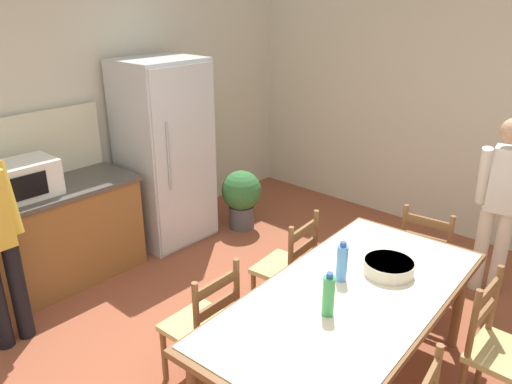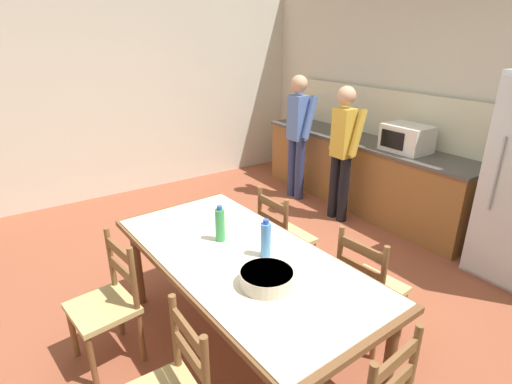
{
  "view_description": "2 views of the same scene",
  "coord_description": "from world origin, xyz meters",
  "px_view_note": "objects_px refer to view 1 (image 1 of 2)",
  "views": [
    {
      "loc": [
        -1.93,
        -1.76,
        2.47
      ],
      "look_at": [
        0.34,
        0.28,
        1.24
      ],
      "focal_mm": 35.0,
      "sensor_mm": 36.0,
      "label": 1
    },
    {
      "loc": [
        2.35,
        -1.69,
        2.17
      ],
      "look_at": [
        -0.03,
        -0.08,
        1.01
      ],
      "focal_mm": 28.0,
      "sensor_mm": 36.0,
      "label": 2
    }
  ],
  "objects_px": {
    "microwave": "(24,179)",
    "dining_table": "(349,304)",
    "chair_side_far_left": "(204,326)",
    "bottle_off_centre": "(342,263)",
    "person_by_table": "(501,199)",
    "serving_bowl": "(389,266)",
    "chair_head_end": "(427,257)",
    "chair_side_near_right": "(500,352)",
    "bottle_near_centre": "(329,295)",
    "chair_side_far_right": "(288,268)",
    "potted_plant": "(241,195)",
    "refrigerator": "(165,153)"
  },
  "relations": [
    {
      "from": "bottle_off_centre",
      "to": "dining_table",
      "type": "bearing_deg",
      "value": -127.18
    },
    {
      "from": "microwave",
      "to": "chair_side_far_left",
      "type": "height_order",
      "value": "microwave"
    },
    {
      "from": "bottle_off_centre",
      "to": "potted_plant",
      "type": "bearing_deg",
      "value": 58.36
    },
    {
      "from": "chair_side_far_left",
      "to": "potted_plant",
      "type": "bearing_deg",
      "value": -144.34
    },
    {
      "from": "serving_bowl",
      "to": "chair_side_far_left",
      "type": "height_order",
      "value": "chair_side_far_left"
    },
    {
      "from": "dining_table",
      "to": "bottle_off_centre",
      "type": "bearing_deg",
      "value": 52.82
    },
    {
      "from": "refrigerator",
      "to": "chair_side_far_left",
      "type": "xyz_separation_m",
      "value": [
        -1.23,
        -1.89,
        -0.5
      ]
    },
    {
      "from": "microwave",
      "to": "bottle_near_centre",
      "type": "xyz_separation_m",
      "value": [
        0.46,
        -2.69,
        -0.15
      ]
    },
    {
      "from": "refrigerator",
      "to": "chair_side_near_right",
      "type": "distance_m",
      "value": 3.46
    },
    {
      "from": "serving_bowl",
      "to": "chair_side_far_left",
      "type": "xyz_separation_m",
      "value": [
        -0.88,
        0.82,
        -0.38
      ]
    },
    {
      "from": "bottle_off_centre",
      "to": "chair_side_far_right",
      "type": "height_order",
      "value": "bottle_off_centre"
    },
    {
      "from": "refrigerator",
      "to": "microwave",
      "type": "height_order",
      "value": "refrigerator"
    },
    {
      "from": "microwave",
      "to": "chair_side_far_left",
      "type": "relative_size",
      "value": 0.55
    },
    {
      "from": "serving_bowl",
      "to": "potted_plant",
      "type": "relative_size",
      "value": 0.48
    },
    {
      "from": "microwave",
      "to": "chair_side_far_left",
      "type": "bearing_deg",
      "value": -83.85
    },
    {
      "from": "chair_side_far_left",
      "to": "person_by_table",
      "type": "distance_m",
      "value": 2.65
    },
    {
      "from": "dining_table",
      "to": "refrigerator",
      "type": "bearing_deg",
      "value": 74.97
    },
    {
      "from": "serving_bowl",
      "to": "person_by_table",
      "type": "xyz_separation_m",
      "value": [
        1.52,
        -0.21,
        0.05
      ]
    },
    {
      "from": "bottle_off_centre",
      "to": "chair_side_far_left",
      "type": "height_order",
      "value": "bottle_off_centre"
    },
    {
      "from": "chair_head_end",
      "to": "potted_plant",
      "type": "bearing_deg",
      "value": -7.45
    },
    {
      "from": "dining_table",
      "to": "potted_plant",
      "type": "relative_size",
      "value": 3.22
    },
    {
      "from": "refrigerator",
      "to": "bottle_off_centre",
      "type": "relative_size",
      "value": 7.0
    },
    {
      "from": "microwave",
      "to": "chair_side_far_left",
      "type": "distance_m",
      "value": 2.01
    },
    {
      "from": "bottle_near_centre",
      "to": "person_by_table",
      "type": "bearing_deg",
      "value": -6.6
    },
    {
      "from": "bottle_near_centre",
      "to": "serving_bowl",
      "type": "bearing_deg",
      "value": -3.81
    },
    {
      "from": "chair_head_end",
      "to": "chair_side_far_left",
      "type": "height_order",
      "value": "same"
    },
    {
      "from": "bottle_off_centre",
      "to": "chair_side_far_left",
      "type": "distance_m",
      "value": 0.99
    },
    {
      "from": "chair_head_end",
      "to": "chair_side_near_right",
      "type": "distance_m",
      "value": 1.17
    },
    {
      "from": "chair_side_far_right",
      "to": "person_by_table",
      "type": "bearing_deg",
      "value": 137.86
    },
    {
      "from": "bottle_near_centre",
      "to": "person_by_table",
      "type": "distance_m",
      "value": 2.17
    },
    {
      "from": "chair_side_far_right",
      "to": "bottle_off_centre",
      "type": "bearing_deg",
      "value": 58.23
    },
    {
      "from": "microwave",
      "to": "dining_table",
      "type": "bearing_deg",
      "value": -74.95
    },
    {
      "from": "dining_table",
      "to": "potted_plant",
      "type": "bearing_deg",
      "value": 58.02
    },
    {
      "from": "bottle_off_centre",
      "to": "person_by_table",
      "type": "xyz_separation_m",
      "value": [
        1.79,
        -0.39,
        -0.02
      ]
    },
    {
      "from": "chair_side_far_left",
      "to": "bottle_near_centre",
      "type": "bearing_deg",
      "value": 106.02
    },
    {
      "from": "bottle_near_centre",
      "to": "serving_bowl",
      "type": "relative_size",
      "value": 0.84
    },
    {
      "from": "bottle_near_centre",
      "to": "chair_side_near_right",
      "type": "distance_m",
      "value": 1.17
    },
    {
      "from": "person_by_table",
      "to": "chair_head_end",
      "type": "bearing_deg",
      "value": -40.65
    },
    {
      "from": "microwave",
      "to": "serving_bowl",
      "type": "bearing_deg",
      "value": -68.24
    },
    {
      "from": "refrigerator",
      "to": "chair_side_far_right",
      "type": "bearing_deg",
      "value": -98.64
    },
    {
      "from": "bottle_near_centre",
      "to": "chair_side_far_right",
      "type": "relative_size",
      "value": 0.3
    },
    {
      "from": "dining_table",
      "to": "chair_side_far_right",
      "type": "distance_m",
      "value": 0.96
    },
    {
      "from": "bottle_off_centre",
      "to": "microwave",
      "type": "bearing_deg",
      "value": 107.81
    },
    {
      "from": "potted_plant",
      "to": "microwave",
      "type": "bearing_deg",
      "value": 168.01
    },
    {
      "from": "chair_head_end",
      "to": "potted_plant",
      "type": "distance_m",
      "value": 2.16
    },
    {
      "from": "refrigerator",
      "to": "person_by_table",
      "type": "height_order",
      "value": "refrigerator"
    },
    {
      "from": "chair_side_near_right",
      "to": "person_by_table",
      "type": "bearing_deg",
      "value": 20.39
    },
    {
      "from": "serving_bowl",
      "to": "chair_side_far_right",
      "type": "height_order",
      "value": "chair_side_far_right"
    },
    {
      "from": "person_by_table",
      "to": "potted_plant",
      "type": "bearing_deg",
      "value": -88.37
    },
    {
      "from": "bottle_near_centre",
      "to": "chair_head_end",
      "type": "bearing_deg",
      "value": 2.88
    }
  ]
}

